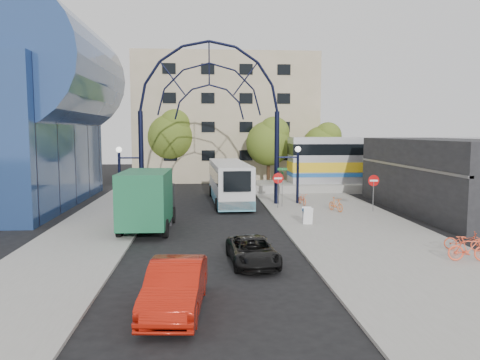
{
  "coord_description": "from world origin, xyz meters",
  "views": [
    {
      "loc": [
        -0.34,
        -20.59,
        5.51
      ],
      "look_at": [
        1.65,
        6.0,
        2.74
      ],
      "focal_mm": 35.0,
      "sensor_mm": 36.0,
      "label": 1
    }
  ],
  "objects": [
    {
      "name": "tree_north_a",
      "position": [
        6.12,
        25.93,
        4.61
      ],
      "size": [
        4.48,
        4.48,
        7.0
      ],
      "color": "#382314",
      "rests_on": "ground"
    },
    {
      "name": "street_name_sign",
      "position": [
        5.2,
        12.6,
        2.13
      ],
      "size": [
        0.7,
        0.7,
        2.8
      ],
      "color": "slate",
      "rests_on": "sidewalk_east"
    },
    {
      "name": "sandwich_board",
      "position": [
        5.6,
        5.98,
        0.74
      ],
      "size": [
        0.55,
        0.61,
        0.99
      ],
      "color": "white",
      "rests_on": "sidewalk_east"
    },
    {
      "name": "black_suv",
      "position": [
        1.6,
        -1.65,
        0.56
      ],
      "size": [
        2.17,
        4.18,
        1.13
      ],
      "primitive_type": "imported",
      "rotation": [
        0.0,
        0.0,
        0.07
      ],
      "color": "black",
      "rests_on": "ground"
    },
    {
      "name": "tree_north_c",
      "position": [
        12.12,
        27.93,
        4.28
      ],
      "size": [
        4.16,
        4.16,
        6.5
      ],
      "color": "#382314",
      "rests_on": "ground"
    },
    {
      "name": "ground",
      "position": [
        0.0,
        0.0,
        0.0
      ],
      "size": [
        120.0,
        120.0,
        0.0
      ],
      "primitive_type": "plane",
      "color": "black",
      "rests_on": "ground"
    },
    {
      "name": "gateway_arch",
      "position": [
        0.0,
        14.0,
        8.56
      ],
      "size": [
        13.64,
        0.44,
        12.1
      ],
      "color": "black",
      "rests_on": "ground"
    },
    {
      "name": "green_truck",
      "position": [
        -3.55,
        5.65,
        1.69
      ],
      "size": [
        2.75,
        6.76,
        3.38
      ],
      "rotation": [
        0.0,
        0.0,
        -0.02
      ],
      "color": "black",
      "rests_on": "ground"
    },
    {
      "name": "bike_near_a",
      "position": [
        6.84,
        13.29,
        0.54
      ],
      "size": [
        0.73,
        1.65,
        0.84
      ],
      "primitive_type": "imported",
      "rotation": [
        0.0,
        0.0,
        0.11
      ],
      "color": "orange",
      "rests_on": "sidewalk_east"
    },
    {
      "name": "stop_sign",
      "position": [
        4.8,
        12.0,
        1.99
      ],
      "size": [
        0.8,
        0.07,
        2.5
      ],
      "color": "slate",
      "rests_on": "sidewalk_east"
    },
    {
      "name": "bike_far_b",
      "position": [
        10.62,
        -2.28,
        0.64
      ],
      "size": [
        1.79,
        0.77,
        1.04
      ],
      "primitive_type": "imported",
      "rotation": [
        0.0,
        0.0,
        1.4
      ],
      "color": "#FC5432",
      "rests_on": "sidewalk_east"
    },
    {
      "name": "bike_far_a",
      "position": [
        11.37,
        -0.58,
        0.56
      ],
      "size": [
        1.78,
        1.18,
        0.88
      ],
      "primitive_type": "imported",
      "rotation": [
        0.0,
        0.0,
        1.18
      ],
      "color": "#CD4629",
      "rests_on": "sidewalk_east"
    },
    {
      "name": "bike_near_b",
      "position": [
        8.5,
        10.23,
        0.59
      ],
      "size": [
        0.96,
        1.62,
        0.94
      ],
      "primitive_type": "imported",
      "rotation": [
        0.0,
        0.0,
        0.36
      ],
      "color": "orange",
      "rests_on": "sidewalk_east"
    },
    {
      "name": "do_not_enter_sign",
      "position": [
        11.0,
        10.0,
        1.98
      ],
      "size": [
        0.76,
        0.07,
        2.48
      ],
      "color": "slate",
      "rests_on": "sidewalk_east"
    },
    {
      "name": "city_bus",
      "position": [
        1.52,
        15.68,
        1.63
      ],
      "size": [
        3.06,
        11.47,
        3.12
      ],
      "rotation": [
        0.0,
        0.0,
        0.04
      ],
      "color": "silver",
      "rests_on": "ground"
    },
    {
      "name": "train_platform",
      "position": [
        20.0,
        22.0,
        0.4
      ],
      "size": [
        32.0,
        5.0,
        0.8
      ],
      "primitive_type": "cube",
      "color": "gray",
      "rests_on": "ground"
    },
    {
      "name": "plaza_west",
      "position": [
        -6.5,
        6.0,
        0.06
      ],
      "size": [
        5.0,
        50.0,
        0.12
      ],
      "primitive_type": "cube",
      "color": "gray",
      "rests_on": "ground"
    },
    {
      "name": "apartment_block",
      "position": [
        2.0,
        34.97,
        7.0
      ],
      "size": [
        20.0,
        12.1,
        14.0
      ],
      "color": "tan",
      "rests_on": "ground"
    },
    {
      "name": "tree_north_b",
      "position": [
        -3.88,
        29.93,
        5.27
      ],
      "size": [
        5.12,
        5.12,
        8.0
      ],
      "color": "#382314",
      "rests_on": "ground"
    },
    {
      "name": "red_sedan",
      "position": [
        -1.28,
        -6.53,
        0.77
      ],
      "size": [
        1.99,
        4.77,
        1.53
      ],
      "primitive_type": "imported",
      "rotation": [
        0.0,
        0.0,
        -0.08
      ],
      "color": "#A7170A",
      "rests_on": "ground"
    },
    {
      "name": "train_car",
      "position": [
        20.0,
        22.0,
        2.9
      ],
      "size": [
        25.1,
        3.05,
        4.2
      ],
      "color": "#B7B7BC",
      "rests_on": "train_platform"
    },
    {
      "name": "commercial_block_east",
      "position": [
        16.0,
        10.0,
        2.5
      ],
      "size": [
        6.0,
        16.0,
        5.0
      ],
      "primitive_type": "cube",
      "color": "black",
      "rests_on": "ground"
    },
    {
      "name": "sidewalk_east",
      "position": [
        8.0,
        4.0,
        0.06
      ],
      "size": [
        8.0,
        56.0,
        0.12
      ],
      "primitive_type": "cube",
      "color": "gray",
      "rests_on": "ground"
    }
  ]
}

